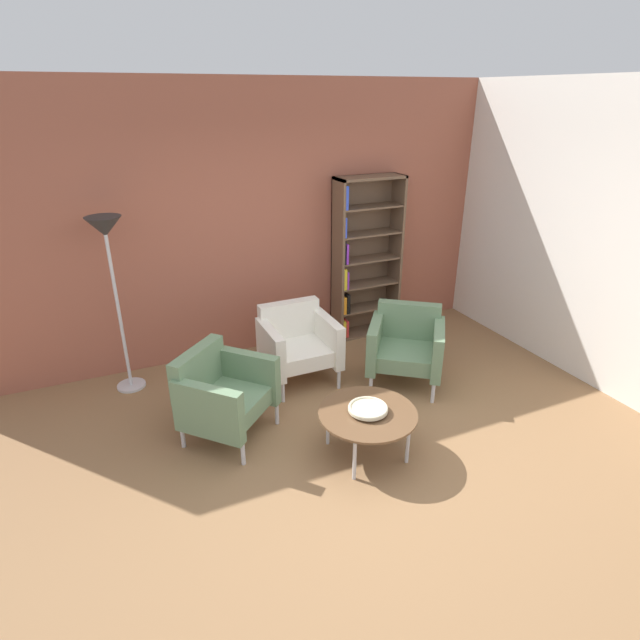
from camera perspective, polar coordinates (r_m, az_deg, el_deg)
name	(u,v)px	position (r m, az deg, el deg)	size (l,w,h in m)	color
ground_plane	(355,470)	(4.26, 3.90, -16.24)	(8.32, 8.32, 0.00)	olive
brick_back_panel	(252,223)	(5.69, -7.55, 10.58)	(6.40, 0.12, 2.90)	#9E5642
plaster_right_partition	(587,236)	(5.77, 27.50, 8.30)	(0.12, 5.20, 2.90)	silver
bookshelf_tall	(362,261)	(6.12, 4.72, 6.56)	(0.80, 0.30, 1.90)	brown
coffee_table_low	(368,415)	(4.22, 5.31, -10.45)	(0.80, 0.80, 0.40)	brown
decorative_bowl	(368,408)	(4.18, 5.34, -9.73)	(0.32, 0.32, 0.05)	beige
armchair_near_window	(297,343)	(5.23, -2.53, -2.52)	(0.72, 0.66, 0.78)	white
armchair_by_bookshelf	(406,345)	(5.26, 9.53, -2.72)	(0.95, 0.94, 0.78)	slate
armchair_spare_guest	(222,392)	(4.48, -10.79, -7.90)	(0.95, 0.95, 0.78)	slate
floor_lamp_torchiere	(108,249)	(5.07, -22.45, 7.33)	(0.32, 0.32, 1.74)	silver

